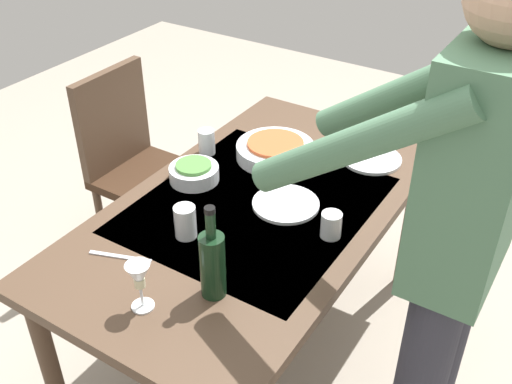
{
  "coord_description": "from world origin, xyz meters",
  "views": [
    {
      "loc": [
        1.41,
        0.9,
        1.91
      ],
      "look_at": [
        0.0,
        0.0,
        0.77
      ],
      "focal_mm": 42.0,
      "sensor_mm": 36.0,
      "label": 1
    }
  ],
  "objects_px": {
    "dining_table": "(256,222)",
    "water_cup_far_left": "(185,222)",
    "wine_bottle": "(213,263)",
    "person_server": "(453,240)",
    "water_cup_near_right": "(331,225)",
    "dinner_plate_near": "(286,204)",
    "wine_glass_left": "(139,278)",
    "side_bowl_salad": "(194,172)",
    "chair_near": "(133,157)",
    "water_cup_near_left": "(207,142)",
    "dinner_plate_far": "(371,159)",
    "serving_bowl_pasta": "(275,150)"
  },
  "relations": [
    {
      "from": "dining_table",
      "to": "water_cup_far_left",
      "type": "relative_size",
      "value": 13.82
    },
    {
      "from": "wine_bottle",
      "to": "water_cup_far_left",
      "type": "bearing_deg",
      "value": -125.98
    },
    {
      "from": "person_server",
      "to": "water_cup_far_left",
      "type": "relative_size",
      "value": 15.42
    },
    {
      "from": "wine_bottle",
      "to": "water_cup_far_left",
      "type": "xyz_separation_m",
      "value": [
        -0.16,
        -0.23,
        -0.06
      ]
    },
    {
      "from": "water_cup_near_right",
      "to": "dinner_plate_near",
      "type": "xyz_separation_m",
      "value": [
        -0.07,
        -0.2,
        -0.04
      ]
    },
    {
      "from": "dinner_plate_near",
      "to": "wine_glass_left",
      "type": "bearing_deg",
      "value": -8.2
    },
    {
      "from": "side_bowl_salad",
      "to": "wine_glass_left",
      "type": "bearing_deg",
      "value": 24.67
    },
    {
      "from": "dining_table",
      "to": "water_cup_far_left",
      "type": "bearing_deg",
      "value": -19.59
    },
    {
      "from": "water_cup_near_right",
      "to": "water_cup_far_left",
      "type": "xyz_separation_m",
      "value": [
        0.24,
        -0.39,
        0.01
      ]
    },
    {
      "from": "wine_glass_left",
      "to": "water_cup_near_right",
      "type": "relative_size",
      "value": 1.76
    },
    {
      "from": "dinner_plate_near",
      "to": "wine_bottle",
      "type": "bearing_deg",
      "value": 5.09
    },
    {
      "from": "side_bowl_salad",
      "to": "chair_near",
      "type": "bearing_deg",
      "value": -113.49
    },
    {
      "from": "dining_table",
      "to": "person_server",
      "type": "distance_m",
      "value": 0.77
    },
    {
      "from": "dining_table",
      "to": "water_cup_far_left",
      "type": "height_order",
      "value": "water_cup_far_left"
    },
    {
      "from": "water_cup_near_left",
      "to": "dining_table",
      "type": "bearing_deg",
      "value": 61.15
    },
    {
      "from": "water_cup_far_left",
      "to": "dinner_plate_near",
      "type": "relative_size",
      "value": 0.48
    },
    {
      "from": "person_server",
      "to": "water_cup_near_right",
      "type": "height_order",
      "value": "person_server"
    },
    {
      "from": "water_cup_near_right",
      "to": "dinner_plate_far",
      "type": "height_order",
      "value": "water_cup_near_right"
    },
    {
      "from": "water_cup_near_right",
      "to": "water_cup_far_left",
      "type": "height_order",
      "value": "water_cup_far_left"
    },
    {
      "from": "dining_table",
      "to": "water_cup_near_right",
      "type": "bearing_deg",
      "value": 85.92
    },
    {
      "from": "water_cup_near_left",
      "to": "dinner_plate_far",
      "type": "xyz_separation_m",
      "value": [
        -0.29,
        0.56,
        -0.04
      ]
    },
    {
      "from": "wine_bottle",
      "to": "wine_glass_left",
      "type": "height_order",
      "value": "wine_bottle"
    },
    {
      "from": "dining_table",
      "to": "dinner_plate_near",
      "type": "relative_size",
      "value": 6.58
    },
    {
      "from": "dining_table",
      "to": "side_bowl_salad",
      "type": "distance_m",
      "value": 0.29
    },
    {
      "from": "water_cup_near_left",
      "to": "side_bowl_salad",
      "type": "height_order",
      "value": "water_cup_near_left"
    },
    {
      "from": "person_server",
      "to": "chair_near",
      "type": "bearing_deg",
      "value": -104.87
    },
    {
      "from": "wine_glass_left",
      "to": "dinner_plate_near",
      "type": "bearing_deg",
      "value": 171.8
    },
    {
      "from": "water_cup_far_left",
      "to": "dinner_plate_near",
      "type": "bearing_deg",
      "value": 149.52
    },
    {
      "from": "dinner_plate_far",
      "to": "water_cup_far_left",
      "type": "bearing_deg",
      "value": -22.48
    },
    {
      "from": "person_server",
      "to": "water_cup_far_left",
      "type": "distance_m",
      "value": 0.81
    },
    {
      "from": "dinner_plate_far",
      "to": "wine_glass_left",
      "type": "bearing_deg",
      "value": -11.49
    },
    {
      "from": "dining_table",
      "to": "dinner_plate_near",
      "type": "xyz_separation_m",
      "value": [
        -0.05,
        0.09,
        0.08
      ]
    },
    {
      "from": "wine_bottle",
      "to": "dining_table",
      "type": "bearing_deg",
      "value": -162.88
    },
    {
      "from": "side_bowl_salad",
      "to": "dinner_plate_near",
      "type": "height_order",
      "value": "side_bowl_salad"
    },
    {
      "from": "water_cup_near_right",
      "to": "water_cup_far_left",
      "type": "distance_m",
      "value": 0.46
    },
    {
      "from": "serving_bowl_pasta",
      "to": "person_server",
      "type": "bearing_deg",
      "value": 59.88
    },
    {
      "from": "water_cup_near_left",
      "to": "water_cup_far_left",
      "type": "xyz_separation_m",
      "value": [
        0.46,
        0.25,
        0.01
      ]
    },
    {
      "from": "wine_bottle",
      "to": "water_cup_far_left",
      "type": "height_order",
      "value": "wine_bottle"
    },
    {
      "from": "water_cup_near_left",
      "to": "side_bowl_salad",
      "type": "relative_size",
      "value": 0.55
    },
    {
      "from": "wine_glass_left",
      "to": "water_cup_far_left",
      "type": "bearing_deg",
      "value": -163.33
    },
    {
      "from": "dining_table",
      "to": "chair_near",
      "type": "height_order",
      "value": "chair_near"
    },
    {
      "from": "chair_near",
      "to": "water_cup_far_left",
      "type": "height_order",
      "value": "chair_near"
    },
    {
      "from": "side_bowl_salad",
      "to": "dinner_plate_far",
      "type": "bearing_deg",
      "value": 134.34
    },
    {
      "from": "chair_near",
      "to": "wine_bottle",
      "type": "bearing_deg",
      "value": 54.39
    },
    {
      "from": "water_cup_near_left",
      "to": "dinner_plate_far",
      "type": "relative_size",
      "value": 0.43
    },
    {
      "from": "side_bowl_salad",
      "to": "dinner_plate_near",
      "type": "distance_m",
      "value": 0.36
    },
    {
      "from": "dining_table",
      "to": "side_bowl_salad",
      "type": "bearing_deg",
      "value": -91.88
    },
    {
      "from": "water_cup_near_right",
      "to": "side_bowl_salad",
      "type": "xyz_separation_m",
      "value": [
        -0.03,
        -0.56,
        -0.01
      ]
    },
    {
      "from": "person_server",
      "to": "wine_bottle",
      "type": "relative_size",
      "value": 5.71
    },
    {
      "from": "wine_bottle",
      "to": "dinner_plate_near",
      "type": "xyz_separation_m",
      "value": [
        -0.48,
        -0.04,
        -0.1
      ]
    }
  ]
}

